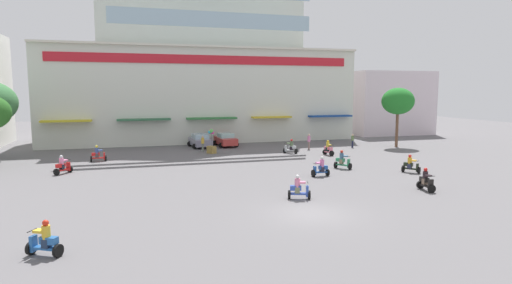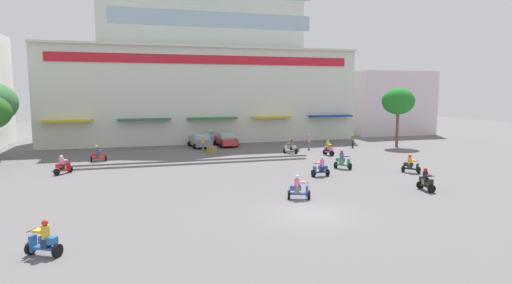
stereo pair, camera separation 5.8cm
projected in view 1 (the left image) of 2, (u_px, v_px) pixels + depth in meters
name	position (u px, v px, depth m)	size (l,w,h in m)	color
ground_plane	(246.00, 169.00, 34.57)	(128.00, 128.00, 0.00)	#605D60
colonial_building	(201.00, 64.00, 54.65)	(38.36, 14.67, 22.43)	silver
flank_building_right	(384.00, 103.00, 63.29)	(11.79, 8.94, 9.11)	silver
plaza_tree_1	(398.00, 101.00, 47.65)	(3.77, 3.24, 6.71)	brown
parked_car_0	(200.00, 140.00, 47.79)	(2.68, 4.15, 1.56)	gray
parked_car_1	(226.00, 140.00, 48.66)	(2.55, 4.09, 1.53)	#B43632
scooter_rider_0	(299.00, 189.00, 25.08)	(1.42, 0.93, 1.47)	black
scooter_rider_1	(426.00, 181.00, 27.17)	(0.61, 1.37, 1.48)	black
scooter_rider_2	(291.00, 147.00, 43.29)	(1.36, 1.39, 1.48)	black
scooter_rider_3	(45.00, 241.00, 16.44)	(1.45, 1.12, 1.46)	black
scooter_rider_4	(411.00, 165.00, 33.09)	(1.24, 1.39, 1.44)	black
scooter_rider_5	(343.00, 161.00, 34.76)	(1.29, 1.42, 1.54)	black
scooter_rider_6	(63.00, 166.00, 32.61)	(1.30, 1.51, 1.48)	black
scooter_rider_7	(328.00, 149.00, 42.02)	(0.70, 1.38, 1.50)	black
scooter_rider_8	(98.00, 155.00, 38.38)	(1.42, 0.61, 1.48)	black
scooter_rider_9	(321.00, 168.00, 31.71)	(1.32, 0.53, 1.51)	black
pedestrian_0	(309.00, 141.00, 46.12)	(0.36, 0.36, 1.69)	#7E635D
pedestrian_1	(353.00, 140.00, 47.62)	(0.40, 0.40, 1.55)	#1F223E
pedestrian_2	(203.00, 142.00, 44.33)	(0.45, 0.45, 1.71)	slate
balloon_vendor_cart	(211.00, 144.00, 43.23)	(0.94, 1.07, 2.50)	olive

